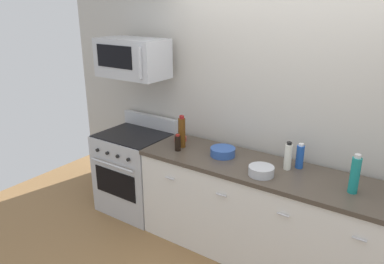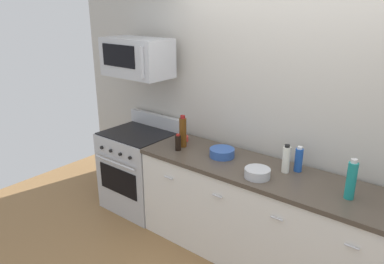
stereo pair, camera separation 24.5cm
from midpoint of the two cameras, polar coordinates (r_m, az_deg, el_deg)
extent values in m
plane|color=olive|center=(3.76, 12.29, -18.76)|extent=(6.63, 6.63, 0.00)
cube|color=#B7B2A8|center=(3.48, 16.92, 2.82)|extent=(5.52, 0.10, 2.70)
cube|color=silver|center=(3.51, 12.81, -13.08)|extent=(2.40, 0.62, 0.88)
cube|color=#473D33|center=(3.29, 13.40, -6.28)|extent=(2.43, 0.65, 0.04)
cylinder|color=silver|center=(3.52, -1.65, -7.13)|extent=(0.10, 0.02, 0.02)
cylinder|color=silver|center=(3.23, 6.08, -9.86)|extent=(0.10, 0.02, 0.02)
cylinder|color=silver|center=(3.01, 15.29, -12.83)|extent=(0.10, 0.02, 0.02)
cylinder|color=silver|center=(2.89, 25.84, -15.75)|extent=(0.10, 0.02, 0.02)
cube|color=#B7BABF|center=(4.31, -6.51, -5.99)|extent=(0.76, 0.64, 0.91)
cube|color=black|center=(4.12, -9.70, -7.51)|extent=(0.58, 0.01, 0.30)
cylinder|color=#B7BABF|center=(4.00, -10.22, -4.72)|extent=(0.61, 0.02, 0.02)
cube|color=#B7BABF|center=(4.31, -4.06, 1.73)|extent=(0.76, 0.06, 0.16)
cube|color=black|center=(4.14, -6.75, -0.21)|extent=(0.73, 0.61, 0.01)
cylinder|color=black|center=(4.14, -12.17, -2.39)|extent=(0.04, 0.02, 0.04)
cylinder|color=black|center=(4.03, -10.79, -2.90)|extent=(0.04, 0.02, 0.04)
cylinder|color=black|center=(3.92, -9.32, -3.44)|extent=(0.04, 0.02, 0.04)
cylinder|color=black|center=(3.82, -7.78, -4.01)|extent=(0.04, 0.02, 0.04)
cube|color=#B7BABF|center=(3.97, -6.70, 11.39)|extent=(0.74, 0.40, 0.40)
cube|color=black|center=(3.87, -9.53, 11.53)|extent=(0.48, 0.01, 0.22)
cube|color=#B7BABF|center=(3.61, -5.81, 10.63)|extent=(0.02, 0.04, 0.30)
cylinder|color=black|center=(3.60, -0.23, -1.72)|extent=(0.06, 0.06, 0.15)
cylinder|color=maroon|center=(3.57, -0.23, -0.47)|extent=(0.04, 0.04, 0.02)
cylinder|color=silver|center=(3.26, 16.45, -4.16)|extent=(0.06, 0.06, 0.23)
cylinder|color=black|center=(3.22, 16.66, -2.11)|extent=(0.04, 0.04, 0.02)
cylinder|color=#59330F|center=(3.67, 0.52, -0.10)|extent=(0.07, 0.07, 0.30)
cylinder|color=maroon|center=(3.62, 0.53, 2.34)|extent=(0.05, 0.05, 0.03)
cylinder|color=#1E4CA5|center=(3.32, 18.22, -4.17)|extent=(0.07, 0.07, 0.21)
cylinder|color=silver|center=(3.28, 18.43, -2.35)|extent=(0.04, 0.04, 0.02)
cylinder|color=#197F7A|center=(3.00, 25.59, -6.86)|extent=(0.07, 0.07, 0.29)
cylinder|color=beige|center=(2.94, 26.03, -4.09)|extent=(0.05, 0.05, 0.03)
cylinder|color=#B2B5BA|center=(3.14, 12.25, -6.24)|extent=(0.22, 0.22, 0.08)
torus|color=#B2B5BA|center=(3.13, 12.29, -5.68)|extent=(0.22, 0.22, 0.01)
cylinder|color=#B2B5BA|center=(3.15, 12.21, -6.78)|extent=(0.12, 0.12, 0.01)
cylinder|color=#2D519E|center=(3.49, 6.69, -3.22)|extent=(0.24, 0.24, 0.08)
torus|color=#2D519E|center=(3.48, 6.71, -2.70)|extent=(0.24, 0.24, 0.01)
cylinder|color=#2D519E|center=(3.50, 6.66, -3.73)|extent=(0.13, 0.13, 0.01)
cylinder|color=#B72D28|center=(3.87, 0.34, -1.03)|extent=(0.13, 0.13, 0.05)
torus|color=#B72D28|center=(3.86, 0.34, -0.72)|extent=(0.13, 0.13, 0.01)
cylinder|color=#B72D28|center=(3.87, 0.34, -1.32)|extent=(0.07, 0.07, 0.01)
camera|label=1|loc=(0.12, -88.01, 0.70)|focal=34.49mm
camera|label=2|loc=(0.12, 91.99, -0.70)|focal=34.49mm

